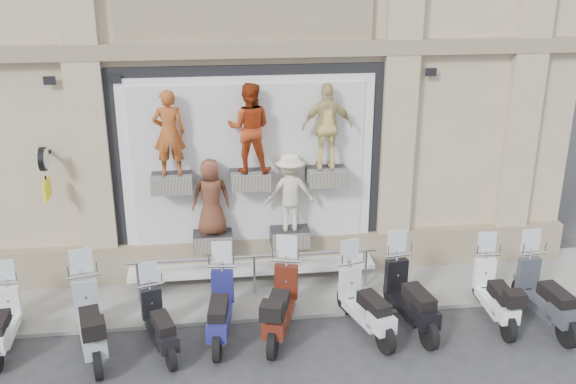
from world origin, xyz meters
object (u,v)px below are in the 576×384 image
object	(u,v)px
scooter_g	(366,294)
scooter_j	(547,285)
scooter_d	(159,314)
scooter_i	(496,284)
scooter_b	(2,313)
guard_rail	(254,276)
scooter_c	(89,310)
clock_sign_bracket	(44,166)
scooter_e	(220,298)
scooter_h	(411,287)
scooter_f	(280,293)

from	to	relation	value
scooter_g	scooter_j	xyz separation A→B (m)	(3.38, -0.17, 0.03)
scooter_d	scooter_i	bearing A→B (deg)	-16.28
scooter_b	guard_rail	bearing A→B (deg)	13.56
scooter_c	scooter_d	xyz separation A→B (m)	(1.17, -0.04, -0.13)
clock_sign_bracket	scooter_e	xyz separation A→B (m)	(3.17, -1.89, -2.00)
clock_sign_bracket	scooter_h	size ratio (longest dim) A/B	0.49
scooter_e	scooter_b	bearing A→B (deg)	-174.87
clock_sign_bracket	scooter_c	bearing A→B (deg)	-65.91
scooter_h	scooter_b	bearing A→B (deg)	169.34
scooter_e	scooter_g	world-z (taller)	scooter_e
scooter_e	scooter_f	world-z (taller)	scooter_f
scooter_b	scooter_c	world-z (taller)	scooter_c
scooter_d	scooter_b	bearing A→B (deg)	154.48
scooter_c	scooter_e	distance (m)	2.24
scooter_e	scooter_f	distance (m)	1.09
guard_rail	clock_sign_bracket	distance (m)	4.57
scooter_d	scooter_h	distance (m)	4.56
scooter_b	scooter_e	distance (m)	3.76
scooter_h	scooter_j	xyz separation A→B (m)	(2.51, -0.25, -0.01)
scooter_c	scooter_j	world-z (taller)	scooter_c
guard_rail	scooter_f	distance (m)	1.56
guard_rail	scooter_f	bearing A→B (deg)	-76.45
scooter_d	scooter_g	distance (m)	3.69
scooter_d	scooter_j	size ratio (longest dim) A/B	0.86
scooter_e	scooter_h	world-z (taller)	scooter_h
scooter_g	scooter_j	size ratio (longest dim) A/B	0.96
guard_rail	scooter_f	xyz separation A→B (m)	(0.35, -1.47, 0.38)
clock_sign_bracket	scooter_c	distance (m)	3.02
scooter_j	scooter_i	bearing A→B (deg)	158.43
scooter_b	scooter_d	size ratio (longest dim) A/B	1.01
scooter_d	scooter_j	distance (m)	7.07
scooter_h	scooter_f	bearing A→B (deg)	169.82
scooter_i	scooter_f	bearing A→B (deg)	-178.02
guard_rail	scooter_d	size ratio (longest dim) A/B	2.86
scooter_f	scooter_i	world-z (taller)	scooter_f
clock_sign_bracket	scooter_i	world-z (taller)	clock_sign_bracket
scooter_f	guard_rail	bearing A→B (deg)	120.47
guard_rail	scooter_g	size ratio (longest dim) A/B	2.56
scooter_g	clock_sign_bracket	bearing A→B (deg)	144.32
scooter_d	scooter_f	xyz separation A→B (m)	(2.14, 0.21, 0.13)
clock_sign_bracket	scooter_f	distance (m)	5.07
guard_rail	scooter_e	xyz separation A→B (m)	(-0.73, -1.42, 0.34)
scooter_i	scooter_b	bearing A→B (deg)	-178.70
scooter_f	scooter_i	size ratio (longest dim) A/B	1.08
scooter_e	scooter_j	xyz separation A→B (m)	(6.01, -0.35, 0.03)
scooter_e	scooter_g	bearing A→B (deg)	2.90
scooter_e	scooter_d	bearing A→B (deg)	-159.57
guard_rail	scooter_j	distance (m)	5.58
clock_sign_bracket	scooter_e	distance (m)	4.19
clock_sign_bracket	scooter_h	xyz separation A→B (m)	(6.67, -1.98, -1.96)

